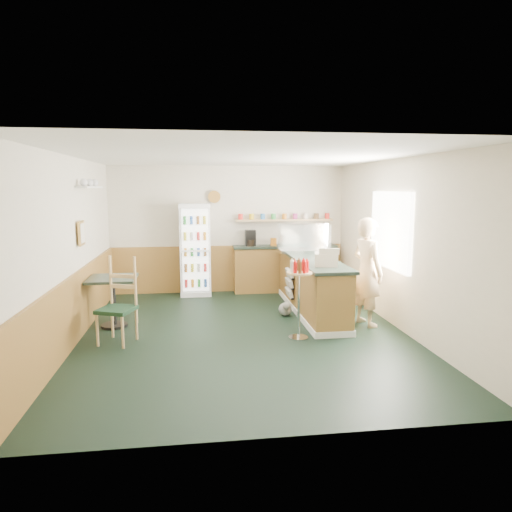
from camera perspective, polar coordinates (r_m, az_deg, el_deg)
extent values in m
plane|color=black|center=(7.18, -1.58, -9.66)|extent=(6.00, 6.00, 0.00)
cube|color=beige|center=(9.86, -3.46, 3.34)|extent=(5.00, 0.02, 2.70)
cube|color=beige|center=(7.08, -22.29, 0.65)|extent=(0.02, 6.00, 2.70)
cube|color=beige|center=(7.56, 17.65, 1.36)|extent=(0.02, 6.00, 2.70)
cube|color=silver|center=(6.84, -1.68, 12.45)|extent=(5.00, 6.00, 0.02)
cube|color=olive|center=(9.94, -3.40, -1.56)|extent=(4.98, 0.05, 1.00)
cube|color=olive|center=(7.22, -21.59, -6.03)|extent=(0.05, 5.98, 1.00)
cube|color=white|center=(7.79, 16.45, 3.09)|extent=(0.06, 1.45, 1.25)
cube|color=tan|center=(7.52, -20.98, 2.69)|extent=(0.03, 0.32, 0.38)
cube|color=white|center=(7.97, -20.07, 8.08)|extent=(0.18, 1.20, 0.03)
cylinder|color=#9E6C27|center=(9.74, -5.24, 7.38)|extent=(0.26, 0.04, 0.26)
cube|color=olive|center=(8.32, 6.92, -3.79)|extent=(0.60, 2.95, 0.95)
cube|color=white|center=(8.42, 6.87, -6.62)|extent=(0.64, 2.97, 0.10)
cube|color=#25332A|center=(8.22, 6.99, -0.32)|extent=(0.68, 3.01, 0.05)
cube|color=olive|center=(9.93, 3.60, -1.72)|extent=(2.20, 0.38, 0.95)
cube|color=#25332A|center=(9.85, 3.63, 1.20)|extent=(2.24, 0.42, 0.05)
cube|color=tan|center=(9.88, 3.57, 4.51)|extent=(2.10, 0.22, 0.04)
cube|color=black|center=(9.71, -0.71, 2.27)|extent=(0.22, 0.18, 0.34)
cylinder|color=#B2664C|center=(9.73, -1.94, 4.94)|extent=(0.10, 0.10, 0.12)
cylinder|color=#B2664C|center=(9.76, -0.55, 4.95)|extent=(0.10, 0.10, 0.12)
cylinder|color=#B2664C|center=(9.79, 0.83, 4.96)|extent=(0.10, 0.10, 0.12)
cylinder|color=#B2664C|center=(9.83, 2.21, 4.97)|extent=(0.10, 0.10, 0.12)
cylinder|color=#B2664C|center=(9.87, 3.57, 4.98)|extent=(0.10, 0.10, 0.12)
cylinder|color=#B2664C|center=(9.92, 4.93, 4.98)|extent=(0.10, 0.10, 0.12)
cylinder|color=#B2664C|center=(9.97, 6.26, 4.98)|extent=(0.10, 0.10, 0.12)
cylinder|color=#B2664C|center=(10.03, 7.58, 4.98)|extent=(0.10, 0.10, 0.12)
cylinder|color=#B2664C|center=(10.10, 8.89, 4.97)|extent=(0.10, 0.10, 0.12)
cube|color=white|center=(9.65, -7.61, 0.82)|extent=(0.63, 0.45, 1.91)
cube|color=white|center=(9.42, -7.61, 0.70)|extent=(0.53, 0.02, 1.69)
cube|color=silver|center=(9.35, -7.61, 0.64)|extent=(0.57, 0.02, 1.75)
cube|color=silver|center=(8.82, 5.97, 0.68)|extent=(0.95, 0.50, 0.06)
cube|color=silver|center=(8.79, 6.00, 2.43)|extent=(0.93, 0.48, 0.48)
cube|color=beige|center=(7.36, 8.74, -0.40)|extent=(0.43, 0.45, 0.20)
imported|color=tan|center=(7.63, 13.73, -1.95)|extent=(0.59, 0.69, 1.77)
cylinder|color=silver|center=(7.00, 5.33, -10.10)|extent=(0.29, 0.29, 0.02)
cylinder|color=silver|center=(6.86, 5.38, -6.18)|extent=(0.04, 0.04, 0.99)
cylinder|color=tan|center=(6.75, 5.44, -2.11)|extent=(0.38, 0.38, 0.03)
cylinder|color=red|center=(6.78, 6.36, -1.25)|extent=(0.05, 0.05, 0.17)
cylinder|color=red|center=(6.83, 5.97, -1.17)|extent=(0.05, 0.05, 0.17)
cylinder|color=red|center=(6.85, 5.39, -1.13)|extent=(0.05, 0.05, 0.17)
cylinder|color=red|center=(6.82, 4.83, -1.16)|extent=(0.05, 0.05, 0.17)
cylinder|color=red|center=(6.76, 4.50, -1.25)|extent=(0.05, 0.05, 0.17)
cylinder|color=red|center=(6.69, 4.53, -1.35)|extent=(0.05, 0.05, 0.17)
cylinder|color=red|center=(6.64, 4.92, -1.44)|extent=(0.05, 0.05, 0.17)
cylinder|color=red|center=(6.62, 5.52, -1.47)|extent=(0.05, 0.05, 0.17)
cylinder|color=red|center=(6.65, 6.09, -1.44)|extent=(0.05, 0.05, 0.17)
cylinder|color=red|center=(6.71, 6.41, -1.36)|extent=(0.05, 0.05, 0.17)
cube|color=black|center=(8.50, 4.29, -5.03)|extent=(0.05, 0.45, 0.03)
cube|color=silver|center=(8.48, 4.16, -4.58)|extent=(0.09, 0.41, 0.15)
cube|color=black|center=(8.46, 4.31, -3.83)|extent=(0.05, 0.45, 0.03)
cube|color=silver|center=(8.44, 4.18, -3.37)|extent=(0.09, 0.41, 0.15)
cube|color=black|center=(8.42, 4.32, -2.61)|extent=(0.05, 0.45, 0.03)
cube|color=silver|center=(8.41, 4.19, -2.15)|extent=(0.09, 0.41, 0.15)
cylinder|color=black|center=(7.86, -17.29, -8.27)|extent=(0.42, 0.42, 0.04)
cylinder|color=black|center=(7.76, -17.41, -5.57)|extent=(0.08, 0.08, 0.74)
cube|color=#25332A|center=(7.68, -17.54, -2.72)|extent=(0.74, 0.74, 0.04)
cube|color=black|center=(6.93, -17.04, -6.44)|extent=(0.60, 0.60, 0.06)
cylinder|color=tan|center=(6.84, -18.88, -8.93)|extent=(0.04, 0.04, 0.49)
cylinder|color=tan|center=(6.78, -15.54, -8.95)|extent=(0.04, 0.04, 0.49)
cylinder|color=tan|center=(7.22, -18.27, -7.99)|extent=(0.04, 0.04, 0.49)
cylinder|color=tan|center=(7.15, -15.10, -7.99)|extent=(0.04, 0.04, 0.49)
cube|color=tan|center=(7.04, -16.90, -3.04)|extent=(0.41, 0.19, 0.75)
sphere|color=gray|center=(8.13, 3.65, -6.65)|extent=(0.23, 0.23, 0.23)
sphere|color=gray|center=(8.00, 3.82, -6.22)|extent=(0.14, 0.14, 0.14)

